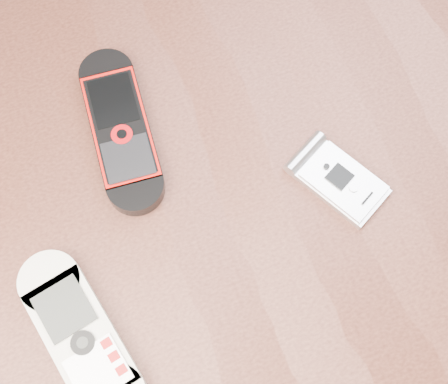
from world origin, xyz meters
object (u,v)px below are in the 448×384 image
(nokia_white, at_px, (81,338))
(motorola_razr, at_px, (341,181))
(nokia_black_red, at_px, (121,129))
(table, at_px, (220,233))

(nokia_white, height_order, motorola_razr, nokia_white)
(nokia_black_red, distance_m, motorola_razr, 0.21)
(nokia_white, bearing_deg, table, 15.38)
(table, height_order, motorola_razr, motorola_razr)
(nokia_black_red, bearing_deg, table, -51.83)
(table, xyz_separation_m, motorola_razr, (0.11, -0.03, 0.11))
(nokia_white, xyz_separation_m, motorola_razr, (0.26, 0.05, -0.00))
(table, relative_size, motorola_razr, 13.22)
(nokia_white, bearing_deg, motorola_razr, -0.78)
(nokia_black_red, bearing_deg, motorola_razr, -30.64)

